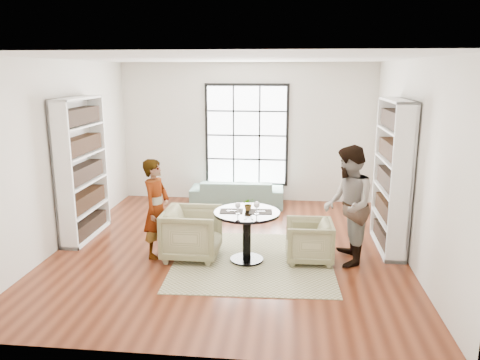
# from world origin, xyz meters

# --- Properties ---
(ground) EXTENTS (6.00, 6.00, 0.00)m
(ground) POSITION_xyz_m (0.00, 0.00, 0.00)
(ground) COLOR brown
(room_shell) EXTENTS (6.00, 6.01, 6.00)m
(room_shell) POSITION_xyz_m (0.00, 0.54, 1.26)
(room_shell) COLOR silver
(room_shell) RESTS_ON ground
(rug) EXTENTS (2.46, 2.46, 0.01)m
(rug) POSITION_xyz_m (0.42, -0.50, 0.01)
(rug) COLOR tan
(rug) RESTS_ON ground
(pedestal_table) EXTENTS (0.98, 0.98, 0.78)m
(pedestal_table) POSITION_xyz_m (0.33, -0.51, 0.57)
(pedestal_table) COLOR black
(pedestal_table) RESTS_ON ground
(sofa) EXTENTS (1.97, 0.83, 0.57)m
(sofa) POSITION_xyz_m (-0.15, 2.45, 0.28)
(sofa) COLOR gray
(sofa) RESTS_ON ground
(armchair_left) EXTENTS (0.86, 0.84, 0.78)m
(armchair_left) POSITION_xyz_m (-0.52, -0.44, 0.39)
(armchair_left) COLOR tan
(armchair_left) RESTS_ON ground
(armchair_right) EXTENTS (0.72, 0.70, 0.64)m
(armchair_right) POSITION_xyz_m (1.26, -0.40, 0.32)
(armchair_right) COLOR tan
(armchair_right) RESTS_ON ground
(person_left) EXTENTS (0.47, 0.62, 1.53)m
(person_left) POSITION_xyz_m (-1.07, -0.44, 0.77)
(person_left) COLOR gray
(person_left) RESTS_ON ground
(person_right) EXTENTS (0.67, 0.87, 1.78)m
(person_right) POSITION_xyz_m (1.81, -0.40, 0.89)
(person_right) COLOR gray
(person_right) RESTS_ON ground
(placemat_left) EXTENTS (0.36, 0.28, 0.01)m
(placemat_left) POSITION_xyz_m (0.10, -0.52, 0.79)
(placemat_left) COLOR #272422
(placemat_left) RESTS_ON pedestal_table
(placemat_right) EXTENTS (0.36, 0.28, 0.01)m
(placemat_right) POSITION_xyz_m (0.53, -0.50, 0.79)
(placemat_right) COLOR #272422
(placemat_right) RESTS_ON pedestal_table
(cutlery_left) EXTENTS (0.16, 0.23, 0.01)m
(cutlery_left) POSITION_xyz_m (0.10, -0.52, 0.79)
(cutlery_left) COLOR #BBBCC0
(cutlery_left) RESTS_ON placemat_left
(cutlery_right) EXTENTS (0.16, 0.23, 0.01)m
(cutlery_right) POSITION_xyz_m (0.53, -0.50, 0.79)
(cutlery_right) COLOR #BBBCC0
(cutlery_right) RESTS_ON placemat_right
(wine_glass_left) EXTENTS (0.08, 0.08, 0.18)m
(wine_glass_left) POSITION_xyz_m (0.21, -0.64, 0.91)
(wine_glass_left) COLOR silver
(wine_glass_left) RESTS_ON pedestal_table
(wine_glass_right) EXTENTS (0.09, 0.09, 0.19)m
(wine_glass_right) POSITION_xyz_m (0.48, -0.62, 0.92)
(wine_glass_right) COLOR silver
(wine_glass_right) RESTS_ON pedestal_table
(flower_centerpiece) EXTENTS (0.19, 0.17, 0.19)m
(flower_centerpiece) POSITION_xyz_m (0.34, -0.43, 0.88)
(flower_centerpiece) COLOR gray
(flower_centerpiece) RESTS_ON pedestal_table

